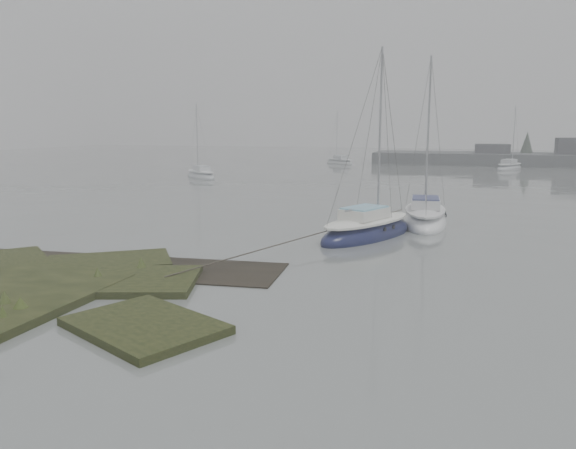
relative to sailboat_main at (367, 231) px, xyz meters
The scene contains 6 objects.
ground 18.35m from the sailboat_main, 100.95° to the left, with size 160.00×160.00×0.00m, color slate.
sailboat_main is the anchor object (origin of this frame).
sailboat_white 4.53m from the sailboat_main, 62.81° to the left, with size 2.49×6.19×8.54m.
sailboat_far_a 29.70m from the sailboat_main, 130.11° to the left, with size 4.87×4.54×7.09m.
sailboat_far_b 42.37m from the sailboat_main, 78.97° to the left, with size 3.71×5.43×7.33m.
sailboat_far_c 46.33m from the sailboat_main, 104.11° to the left, with size 4.72×4.41×6.88m.
Camera 1 is at (7.43, -11.22, 4.64)m, focal length 35.00 mm.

